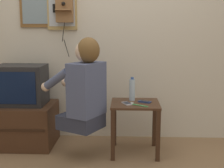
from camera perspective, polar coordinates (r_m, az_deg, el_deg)
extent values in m
cube|color=beige|center=(3.55, -1.12, 10.43)|extent=(6.80, 0.05, 2.55)
cube|color=#422819|center=(3.13, 4.26, -3.63)|extent=(0.48, 0.45, 0.02)
cube|color=#382215|center=(3.01, 0.16, -9.35)|extent=(0.04, 0.04, 0.50)
cube|color=#382215|center=(3.03, 8.42, -9.37)|extent=(0.04, 0.04, 0.50)
cube|color=#382215|center=(3.39, 0.45, -7.11)|extent=(0.04, 0.04, 0.50)
cube|color=#382215|center=(3.40, 7.75, -7.14)|extent=(0.04, 0.04, 0.50)
cube|color=#2D3347|center=(3.04, -5.67, -6.74)|extent=(0.47, 0.46, 0.14)
cube|color=#4C567A|center=(2.92, -4.64, -0.95)|extent=(0.36, 0.41, 0.50)
sphere|color=beige|center=(2.87, -4.74, 5.96)|extent=(0.20, 0.20, 0.20)
ellipsoid|color=brown|center=(2.86, -4.33, 6.19)|extent=(0.28, 0.29, 0.23)
cylinder|color=#4C567A|center=(2.93, -10.20, 0.83)|extent=(0.30, 0.21, 0.23)
cylinder|color=#4C567A|center=(3.16, -6.67, 1.58)|extent=(0.30, 0.21, 0.23)
sphere|color=beige|center=(3.03, -12.03, -0.50)|extent=(0.09, 0.09, 0.09)
sphere|color=beige|center=(3.26, -8.48, 0.33)|extent=(0.09, 0.09, 0.09)
cube|color=#422819|center=(3.55, -15.74, -7.13)|extent=(0.66, 0.54, 0.45)
cube|color=black|center=(3.30, -17.25, -8.14)|extent=(0.59, 0.01, 0.02)
cube|color=#232326|center=(3.46, -16.27, -0.15)|extent=(0.51, 0.37, 0.42)
cube|color=#0C1938|center=(3.28, -17.32, -0.73)|extent=(0.42, 0.01, 0.33)
cube|color=brown|center=(3.53, -8.63, 13.80)|extent=(0.18, 0.11, 0.34)
cube|color=brown|center=(3.45, -8.89, 13.18)|extent=(0.17, 0.07, 0.03)
cone|color=black|center=(3.43, -8.99, 14.32)|extent=(0.04, 0.05, 0.04)
cylinder|color=black|center=(3.56, -10.53, 13.45)|extent=(0.03, 0.03, 0.09)
cylinder|color=black|center=(3.51, -8.87, 9.42)|extent=(0.04, 0.04, 0.22)
cylinder|color=black|center=(3.52, -8.32, 6.51)|extent=(0.07, 0.06, 0.19)
cube|color=brown|center=(3.65, -13.34, 14.26)|extent=(0.42, 0.02, 0.53)
cube|color=gray|center=(3.64, -13.40, 14.27)|extent=(0.36, 0.01, 0.46)
cube|color=silver|center=(3.07, 2.72, -3.57)|extent=(0.11, 0.14, 0.01)
cube|color=black|center=(3.07, 2.72, -3.45)|extent=(0.09, 0.11, 0.00)
cube|color=navy|center=(3.15, 6.00, -3.25)|extent=(0.14, 0.11, 0.01)
cube|color=black|center=(3.15, 6.00, -3.14)|extent=(0.11, 0.09, 0.00)
cylinder|color=#ADC6DB|center=(3.20, 3.70, -1.08)|extent=(0.06, 0.06, 0.22)
cylinder|color=#2D4C8C|center=(3.18, 3.73, 1.06)|extent=(0.03, 0.03, 0.02)
cylinder|color=#4CBF66|center=(3.01, 5.02, -3.89)|extent=(0.16, 0.11, 0.01)
cube|color=white|center=(3.05, 3.69, -3.48)|extent=(0.03, 0.02, 0.01)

